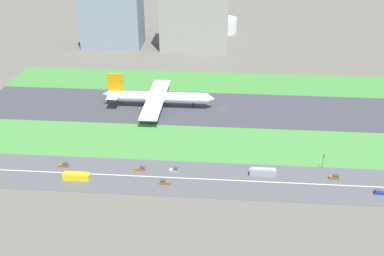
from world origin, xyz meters
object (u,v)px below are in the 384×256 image
car_2 (164,182)px  car_6 (141,168)px  car_0 (175,170)px  car_5 (64,165)px  car_3 (379,192)px  terminal_building (112,21)px  car_4 (334,177)px  airliner (156,97)px  hangar_building (195,13)px  traffic_light (323,160)px  bus_1 (263,172)px  bus_0 (76,176)px  fuel_tank_west (193,24)px  fuel_tank_centre (225,25)px

car_2 → car_6: (-12.03, 10.00, 0.00)m
car_0 → car_5: (-50.78, 0.00, 0.00)m
car_3 → terminal_building: (-156.76, 192.00, 19.18)m
car_4 → car_5: bearing=180.0°
airliner → car_4: bearing=-37.5°
car_3 → car_6: bearing=-5.6°
car_5 → car_2: bearing=-11.9°
car_2 → terminal_building: terminal_building is taller
car_0 → hangar_building: (-5.06, 182.00, 26.71)m
car_2 → traffic_light: bearing=-165.5°
terminal_building → hangar_building: 65.46m
hangar_building → traffic_light: bearing=-67.7°
car_2 → car_6: bearing=-39.7°
bus_1 → car_5: bearing=180.0°
terminal_building → hangar_building: (65.03, 0.00, 7.53)m
airliner → terminal_building: bearing=114.4°
bus_0 → car_6: bearing=-159.4°
car_5 → bus_0: bearing=-48.3°
car_2 → bus_1: bus_1 is taller
car_3 → fuel_tank_west: 255.91m
bus_1 → car_3: 48.52m
bus_1 → fuel_tank_centre: (-21.11, 227.00, 4.58)m
car_0 → car_4: size_ratio=1.00×
car_2 → fuel_tank_centre: (21.34, 237.00, 5.48)m
traffic_light → hangar_building: (-71.49, 174.01, 23.34)m
airliner → fuel_tank_west: size_ratio=3.93×
traffic_light → car_5: bearing=-176.1°
airliner → fuel_tank_centre: size_ratio=3.12×
car_3 → terminal_building: 248.61m
car_2 → car_4: size_ratio=1.00×
airliner → terminal_building: size_ratio=1.41×
car_6 → fuel_tank_centre: fuel_tank_centre is taller
bus_1 → fuel_tank_west: fuel_tank_west is taller
bus_0 → airliner: bearing=-106.8°
car_5 → traffic_light: traffic_light is taller
car_3 → fuel_tank_centre: bearing=-73.9°
traffic_light → hangar_building: 189.56m
car_6 → terminal_building: 191.04m
bus_1 → terminal_building: bearing=121.0°
airliner → car_6: (3.10, -68.00, -5.31)m
car_3 → bus_1: bearing=-11.9°
bus_1 → car_5: size_ratio=2.64×
car_6 → hangar_building: size_ratio=0.08×
terminal_building → fuel_tank_west: bearing=36.7°
car_4 → traffic_light: traffic_light is taller
terminal_building → fuel_tank_west: 76.48m
bus_0 → terminal_building: 194.92m
car_6 → bus_1: bus_1 is taller
airliner → car_2: 79.63m
car_4 → hangar_building: hangar_building is taller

